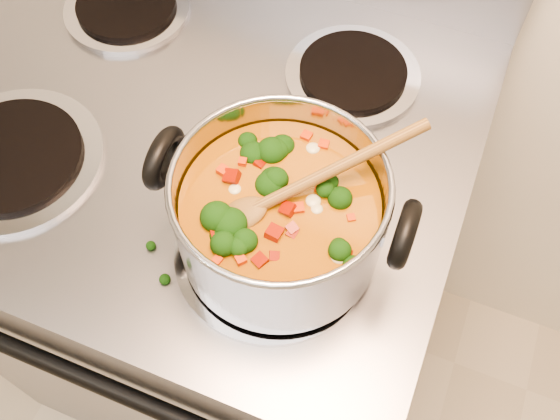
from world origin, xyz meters
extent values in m
cube|color=gray|center=(0.00, 1.16, 0.46)|extent=(0.78, 0.68, 0.92)
cylinder|color=black|center=(0.00, 0.81, 0.80)|extent=(0.66, 0.02, 0.02)
cylinder|color=#A5A5AD|center=(-0.18, 1.01, 0.92)|extent=(0.24, 0.24, 0.01)
cylinder|color=black|center=(-0.18, 1.01, 0.93)|extent=(0.18, 0.18, 0.01)
cylinder|color=#A5A5AD|center=(0.19, 1.01, 0.92)|extent=(0.24, 0.24, 0.01)
cylinder|color=black|center=(0.19, 1.01, 0.93)|extent=(0.18, 0.18, 0.01)
cylinder|color=#A5A5AD|center=(-0.18, 1.31, 0.92)|extent=(0.19, 0.19, 0.01)
cylinder|color=black|center=(-0.18, 1.31, 0.93)|extent=(0.15, 0.15, 0.01)
cylinder|color=#A5A5AD|center=(0.19, 1.31, 0.92)|extent=(0.19, 0.19, 0.01)
cylinder|color=black|center=(0.19, 1.31, 0.93)|extent=(0.15, 0.15, 0.01)
cylinder|color=#A1A1A9|center=(0.19, 1.02, 1.00)|extent=(0.23, 0.23, 0.13)
torus|color=#A1A1A9|center=(0.19, 1.02, 1.06)|extent=(0.24, 0.24, 0.01)
cylinder|color=#9B570E|center=(0.19, 1.02, 0.98)|extent=(0.22, 0.22, 0.09)
torus|color=black|center=(0.06, 1.01, 1.04)|extent=(0.02, 0.08, 0.08)
torus|color=black|center=(0.33, 1.02, 1.04)|extent=(0.02, 0.08, 0.08)
ellipsoid|color=black|center=(0.21, 0.99, 1.03)|extent=(0.04, 0.04, 0.03)
ellipsoid|color=black|center=(0.17, 1.08, 1.03)|extent=(0.04, 0.04, 0.03)
ellipsoid|color=black|center=(0.16, 1.04, 1.03)|extent=(0.04, 0.04, 0.03)
ellipsoid|color=black|center=(0.14, 0.99, 1.03)|extent=(0.04, 0.04, 0.03)
ellipsoid|color=black|center=(0.23, 0.98, 1.03)|extent=(0.04, 0.04, 0.03)
ellipsoid|color=black|center=(0.21, 0.97, 1.03)|extent=(0.04, 0.04, 0.03)
ellipsoid|color=black|center=(0.23, 1.09, 1.03)|extent=(0.04, 0.04, 0.03)
ellipsoid|color=black|center=(0.23, 1.01, 1.03)|extent=(0.04, 0.04, 0.03)
ellipsoid|color=#7F0C04|center=(0.10, 0.99, 1.03)|extent=(0.01, 0.01, 0.01)
ellipsoid|color=#7F0C04|center=(0.14, 1.04, 1.03)|extent=(0.01, 0.01, 0.01)
ellipsoid|color=#7F0C04|center=(0.23, 1.05, 1.03)|extent=(0.01, 0.01, 0.01)
ellipsoid|color=#7F0C04|center=(0.22, 0.95, 1.03)|extent=(0.01, 0.01, 0.01)
ellipsoid|color=#7F0C04|center=(0.18, 1.03, 1.03)|extent=(0.01, 0.01, 0.01)
ellipsoid|color=#7F0C04|center=(0.20, 1.05, 1.03)|extent=(0.01, 0.01, 0.01)
ellipsoid|color=#7F0C04|center=(0.12, 0.98, 1.03)|extent=(0.01, 0.01, 0.01)
ellipsoid|color=#7F0C04|center=(0.13, 0.99, 1.03)|extent=(0.01, 0.01, 0.01)
ellipsoid|color=#7F0C04|center=(0.14, 1.00, 1.03)|extent=(0.01, 0.01, 0.01)
ellipsoid|color=#7F0C04|center=(0.28, 1.02, 1.03)|extent=(0.01, 0.01, 0.01)
ellipsoid|color=#7F0C04|center=(0.15, 0.97, 1.03)|extent=(0.01, 0.01, 0.01)
ellipsoid|color=#7F0C04|center=(0.21, 1.09, 1.03)|extent=(0.01, 0.01, 0.01)
ellipsoid|color=red|center=(0.21, 1.06, 1.03)|extent=(0.01, 0.01, 0.01)
ellipsoid|color=red|center=(0.24, 1.05, 1.03)|extent=(0.01, 0.01, 0.01)
ellipsoid|color=red|center=(0.13, 1.02, 1.03)|extent=(0.01, 0.01, 0.01)
ellipsoid|color=red|center=(0.14, 1.05, 1.03)|extent=(0.01, 0.01, 0.01)
ellipsoid|color=red|center=(0.18, 1.00, 1.03)|extent=(0.01, 0.01, 0.01)
ellipsoid|color=red|center=(0.21, 1.02, 1.03)|extent=(0.01, 0.01, 0.01)
ellipsoid|color=red|center=(0.21, 0.93, 1.03)|extent=(0.01, 0.01, 0.01)
ellipsoid|color=red|center=(0.26, 0.96, 1.03)|extent=(0.01, 0.01, 0.01)
ellipsoid|color=red|center=(0.17, 0.98, 1.03)|extent=(0.01, 0.01, 0.01)
ellipsoid|color=red|center=(0.19, 0.99, 1.03)|extent=(0.01, 0.01, 0.01)
ellipsoid|color=red|center=(0.24, 1.09, 1.03)|extent=(0.01, 0.01, 0.01)
ellipsoid|color=beige|center=(0.21, 1.07, 1.03)|extent=(0.02, 0.02, 0.01)
ellipsoid|color=beige|center=(0.28, 1.03, 1.03)|extent=(0.02, 0.02, 0.01)
ellipsoid|color=beige|center=(0.15, 1.08, 1.03)|extent=(0.02, 0.02, 0.01)
ellipsoid|color=beige|center=(0.16, 0.95, 1.03)|extent=(0.02, 0.02, 0.01)
ellipsoid|color=beige|center=(0.21, 1.02, 1.03)|extent=(0.02, 0.02, 0.01)
ellipsoid|color=beige|center=(0.19, 0.95, 1.03)|extent=(0.02, 0.02, 0.01)
ellipsoid|color=olive|center=(0.16, 0.99, 1.03)|extent=(0.07, 0.07, 0.03)
cylinder|color=olive|center=(0.24, 1.06, 1.06)|extent=(0.17, 0.16, 0.07)
ellipsoid|color=black|center=(0.04, 1.02, 0.92)|extent=(0.01, 0.01, 0.01)
ellipsoid|color=black|center=(0.35, 0.89, 0.92)|extent=(0.01, 0.01, 0.01)
ellipsoid|color=black|center=(0.19, 0.87, 0.92)|extent=(0.01, 0.01, 0.01)
camera|label=1|loc=(0.32, 0.70, 1.60)|focal=40.00mm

